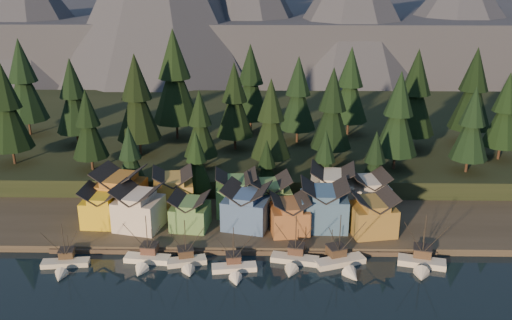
{
  "coord_description": "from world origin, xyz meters",
  "views": [
    {
      "loc": [
        4.72,
        -89.07,
        58.28
      ],
      "look_at": [
        2.59,
        30.0,
        15.36
      ],
      "focal_mm": 40.0,
      "sensor_mm": 36.0,
      "label": 1
    }
  ],
  "objects_px": {
    "boat_2": "(187,257)",
    "house_front_0": "(104,205)",
    "house_front_1": "(139,206)",
    "house_back_0": "(120,190)",
    "boat_5": "(343,257)",
    "boat_6": "(423,257)",
    "boat_4": "(294,255)",
    "boat_0": "(64,260)",
    "boat_3": "(234,264)",
    "boat_1": "(145,254)",
    "house_back_1": "(173,189)"
  },
  "relations": [
    {
      "from": "boat_0",
      "to": "boat_2",
      "type": "xyz_separation_m",
      "value": [
        24.14,
        1.24,
        0.3
      ]
    },
    {
      "from": "boat_1",
      "to": "house_back_0",
      "type": "bearing_deg",
      "value": 121.6
    },
    {
      "from": "house_front_1",
      "to": "house_back_1",
      "type": "relative_size",
      "value": 1.09
    },
    {
      "from": "boat_2",
      "to": "boat_4",
      "type": "relative_size",
      "value": 0.95
    },
    {
      "from": "house_front_0",
      "to": "house_back_0",
      "type": "height_order",
      "value": "house_back_0"
    },
    {
      "from": "boat_1",
      "to": "house_back_0",
      "type": "height_order",
      "value": "house_back_0"
    },
    {
      "from": "boat_5",
      "to": "house_front_1",
      "type": "height_order",
      "value": "house_front_1"
    },
    {
      "from": "boat_5",
      "to": "house_back_0",
      "type": "distance_m",
      "value": 53.41
    },
    {
      "from": "boat_6",
      "to": "house_back_0",
      "type": "bearing_deg",
      "value": 176.53
    },
    {
      "from": "house_back_0",
      "to": "boat_0",
      "type": "bearing_deg",
      "value": -92.77
    },
    {
      "from": "boat_0",
      "to": "boat_3",
      "type": "xyz_separation_m",
      "value": [
        33.73,
        -1.12,
        0.08
      ]
    },
    {
      "from": "boat_0",
      "to": "boat_2",
      "type": "distance_m",
      "value": 24.17
    },
    {
      "from": "house_back_0",
      "to": "boat_1",
      "type": "bearing_deg",
      "value": -52.1
    },
    {
      "from": "house_front_1",
      "to": "boat_2",
      "type": "bearing_deg",
      "value": -34.95
    },
    {
      "from": "boat_5",
      "to": "boat_1",
      "type": "bearing_deg",
      "value": 159.68
    },
    {
      "from": "boat_0",
      "to": "boat_6",
      "type": "xyz_separation_m",
      "value": [
        70.61,
        1.37,
        0.6
      ]
    },
    {
      "from": "boat_1",
      "to": "boat_4",
      "type": "height_order",
      "value": "boat_4"
    },
    {
      "from": "house_back_1",
      "to": "boat_6",
      "type": "bearing_deg",
      "value": -32.96
    },
    {
      "from": "boat_3",
      "to": "boat_5",
      "type": "bearing_deg",
      "value": -0.77
    },
    {
      "from": "boat_2",
      "to": "boat_5",
      "type": "height_order",
      "value": "boat_5"
    },
    {
      "from": "house_back_0",
      "to": "boat_5",
      "type": "bearing_deg",
      "value": -10.59
    },
    {
      "from": "boat_4",
      "to": "house_back_0",
      "type": "distance_m",
      "value": 44.42
    },
    {
      "from": "house_back_0",
      "to": "boat_6",
      "type": "bearing_deg",
      "value": -5.41
    },
    {
      "from": "boat_3",
      "to": "house_back_0",
      "type": "xyz_separation_m",
      "value": [
        -27.57,
        23.49,
        5.4
      ]
    },
    {
      "from": "boat_2",
      "to": "boat_0",
      "type": "bearing_deg",
      "value": 168.86
    },
    {
      "from": "boat_5",
      "to": "house_back_1",
      "type": "bearing_deg",
      "value": 128.76
    },
    {
      "from": "boat_5",
      "to": "house_back_0",
      "type": "height_order",
      "value": "house_back_0"
    },
    {
      "from": "boat_4",
      "to": "house_front_1",
      "type": "bearing_deg",
      "value": 171.31
    },
    {
      "from": "house_front_0",
      "to": "house_back_0",
      "type": "relative_size",
      "value": 0.77
    },
    {
      "from": "boat_3",
      "to": "boat_4",
      "type": "relative_size",
      "value": 0.91
    },
    {
      "from": "boat_5",
      "to": "boat_4",
      "type": "bearing_deg",
      "value": 155.5
    },
    {
      "from": "boat_4",
      "to": "house_back_0",
      "type": "height_order",
      "value": "house_back_0"
    },
    {
      "from": "boat_6",
      "to": "house_back_1",
      "type": "relative_size",
      "value": 1.16
    },
    {
      "from": "boat_6",
      "to": "house_back_0",
      "type": "xyz_separation_m",
      "value": [
        -64.45,
        21.0,
        4.87
      ]
    },
    {
      "from": "boat_1",
      "to": "house_front_0",
      "type": "relative_size",
      "value": 1.18
    },
    {
      "from": "boat_3",
      "to": "boat_4",
      "type": "xyz_separation_m",
      "value": [
        11.69,
        3.37,
        0.19
      ]
    },
    {
      "from": "boat_1",
      "to": "boat_3",
      "type": "height_order",
      "value": "boat_1"
    },
    {
      "from": "house_front_1",
      "to": "house_back_0",
      "type": "height_order",
      "value": "house_back_0"
    },
    {
      "from": "boat_2",
      "to": "house_front_0",
      "type": "xyz_separation_m",
      "value": [
        -20.39,
        15.53,
        4.02
      ]
    },
    {
      "from": "boat_0",
      "to": "boat_4",
      "type": "bearing_deg",
      "value": -3.68
    },
    {
      "from": "boat_1",
      "to": "boat_4",
      "type": "relative_size",
      "value": 0.99
    },
    {
      "from": "house_front_1",
      "to": "boat_4",
      "type": "bearing_deg",
      "value": -7.31
    },
    {
      "from": "house_front_1",
      "to": "house_back_0",
      "type": "bearing_deg",
      "value": 142.1
    },
    {
      "from": "boat_1",
      "to": "boat_2",
      "type": "xyz_separation_m",
      "value": [
        8.35,
        -0.72,
        0.01
      ]
    },
    {
      "from": "boat_6",
      "to": "house_back_1",
      "type": "xyz_separation_m",
      "value": [
        -52.46,
        22.83,
        4.39
      ]
    },
    {
      "from": "boat_2",
      "to": "house_back_1",
      "type": "distance_m",
      "value": 24.19
    },
    {
      "from": "house_front_0",
      "to": "house_front_1",
      "type": "bearing_deg",
      "value": -8.25
    },
    {
      "from": "boat_4",
      "to": "house_back_0",
      "type": "bearing_deg",
      "value": 165.15
    },
    {
      "from": "boat_6",
      "to": "house_front_1",
      "type": "xyz_separation_m",
      "value": [
        -58.67,
        13.7,
        4.24
      ]
    },
    {
      "from": "house_front_0",
      "to": "boat_2",
      "type": "bearing_deg",
      "value": -33.85
    }
  ]
}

